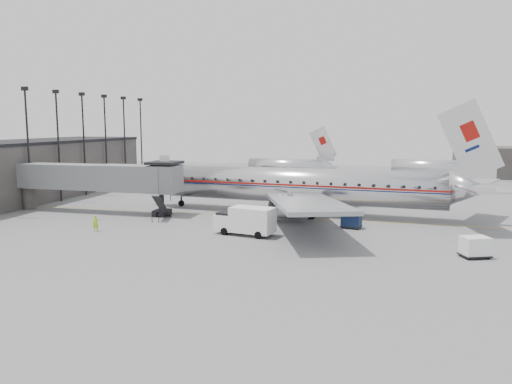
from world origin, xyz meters
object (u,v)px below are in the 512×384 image
Objects in this scene: service_van at (245,220)px; baggage_cart_navy at (351,220)px; baggage_cart_white at (475,247)px; airliner at (306,186)px; ramp_worker at (96,223)px.

service_van is 11.33m from baggage_cart_navy.
baggage_cart_navy is 13.81m from baggage_cart_white.
airliner reaches higher than ramp_worker.
service_van is at bearing -13.23° from ramp_worker.
airliner reaches higher than baggage_cart_navy.
ramp_worker is at bearing 155.79° from baggage_cart_white.
service_van is 2.73× the size of baggage_cart_navy.
baggage_cart_navy is at bearing 41.95° from service_van.
airliner is 24.17m from ramp_worker.
baggage_cart_white is 35.18m from ramp_worker.
service_van is (-3.87, -12.66, -1.93)m from airliner.
service_van is 15.16m from ramp_worker.
airliner reaches higher than baggage_cart_white.
baggage_cart_white is 1.62× the size of ramp_worker.
airliner is 6.87× the size of service_van.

